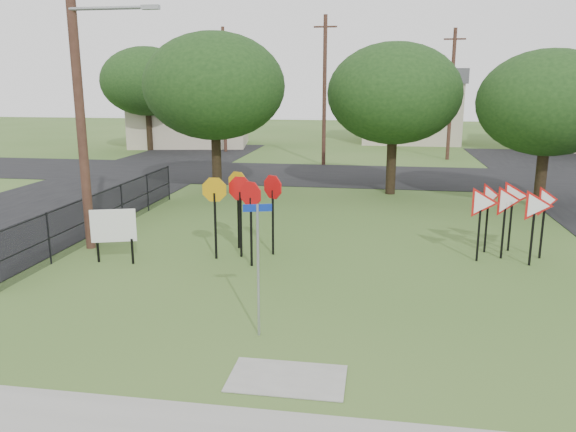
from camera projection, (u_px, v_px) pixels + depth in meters
The scene contains 20 objects.
ground at pixel (305, 322), 11.95m from camera, with size 140.00×140.00×0.00m, color #385B22.
street_left at pixel (52, 206), 23.42m from camera, with size 8.00×50.00×0.02m, color black.
street_far at pixel (352, 176), 31.17m from camera, with size 60.00×8.00×0.02m, color black.
curb_pad at pixel (287, 379), 9.64m from camera, with size 2.00×1.20×0.02m, color gray.
street_name_sign at pixel (258, 261), 10.98m from camera, with size 0.54×0.18×2.71m.
stop_sign_cluster at pixel (243, 197), 16.12m from camera, with size 2.24×2.00×2.41m.
yield_sign_cluster at pixel (511, 203), 16.05m from camera, with size 2.75×1.49×2.19m.
info_board at pixel (113, 228), 15.69m from camera, with size 1.20×0.42×1.56m.
utility_pole_main at pixel (79, 75), 16.20m from camera, with size 3.55×0.33×10.00m.
far_pole_a at pixel (324, 90), 34.27m from camera, with size 1.40×0.24×9.00m.
far_pole_b at pixel (451, 94), 36.93m from camera, with size 1.40×0.24×8.50m.
far_pole_c at pixel (224, 89), 41.28m from camera, with size 1.40×0.24×9.00m.
fence_run at pixel (107, 211), 18.96m from camera, with size 0.05×11.55×1.50m.
house_left at pixel (190, 101), 45.97m from camera, with size 10.58×8.88×7.20m.
house_mid at pixel (410, 106), 49.05m from camera, with size 8.40×8.40×6.20m.
tree_near_left at pixel (214, 86), 25.23m from camera, with size 6.40×6.40×7.27m.
tree_near_mid at pixel (394, 94), 25.01m from camera, with size 6.00×6.00×6.80m.
tree_near_right at pixel (549, 103), 22.23m from camera, with size 5.60×5.60×6.33m.
tree_far_left at pixel (147, 81), 42.09m from camera, with size 6.80×6.80×7.73m.
tree_far_right at pixel (562, 90), 39.48m from camera, with size 6.00×6.00×6.80m.
Camera 1 is at (1.41, -11.03, 4.93)m, focal length 35.00 mm.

